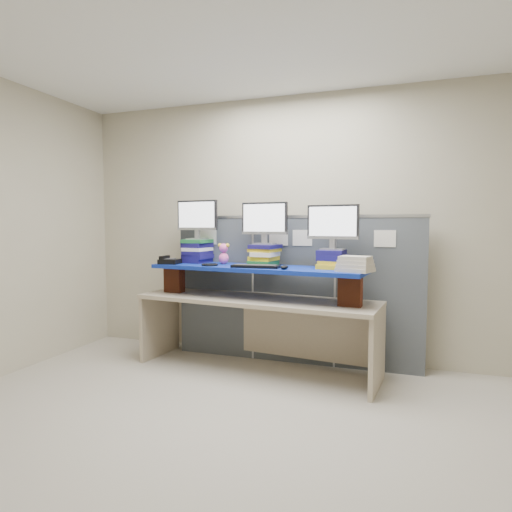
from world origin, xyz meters
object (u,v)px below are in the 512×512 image
at_px(monitor_right, 333,224).
at_px(desk_phone, 169,261).
at_px(blue_board, 256,268).
at_px(monitor_center, 264,221).
at_px(keyboard, 256,266).
at_px(monitor_left, 197,217).
at_px(desk, 256,312).

xyz_separation_m(monitor_right, desk_phone, (-1.66, -0.09, -0.38)).
height_order(blue_board, monitor_right, monitor_right).
bearing_deg(desk_phone, monitor_right, -3.45).
distance_m(monitor_center, keyboard, 0.50).
bearing_deg(keyboard, desk_phone, 171.93).
bearing_deg(monitor_left, keyboard, -17.16).
xyz_separation_m(monitor_center, monitor_right, (0.68, -0.07, -0.04)).
relative_size(monitor_right, desk_phone, 2.21).
relative_size(desk, monitor_left, 5.08).
xyz_separation_m(desk, monitor_right, (0.73, 0.04, 0.86)).
distance_m(desk, monitor_center, 0.91).
bearing_deg(monitor_center, desk_phone, -164.35).
bearing_deg(keyboard, monitor_right, 11.34).
distance_m(monitor_center, monitor_right, 0.69).
relative_size(monitor_left, monitor_right, 1.00).
distance_m(monitor_left, keyboard, 0.96).
height_order(desk, monitor_center, monitor_center).
bearing_deg(desk, monitor_left, 171.00).
height_order(monitor_left, desk_phone, monitor_left).
distance_m(keyboard, desk_phone, 0.98).
distance_m(monitor_left, desk_phone, 0.55).
bearing_deg(monitor_right, desk_phone, -170.74).
height_order(desk, monitor_right, monitor_right).
bearing_deg(monitor_right, keyboard, -159.48).
height_order(monitor_center, monitor_right, monitor_center).
relative_size(blue_board, monitor_right, 4.42).
height_order(blue_board, monitor_left, monitor_left).
bearing_deg(keyboard, monitor_left, 153.66).
height_order(monitor_left, monitor_right, monitor_left).
bearing_deg(blue_board, keyboard, -65.77).
bearing_deg(blue_board, desk, 6.26).
bearing_deg(keyboard, monitor_center, 86.00).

